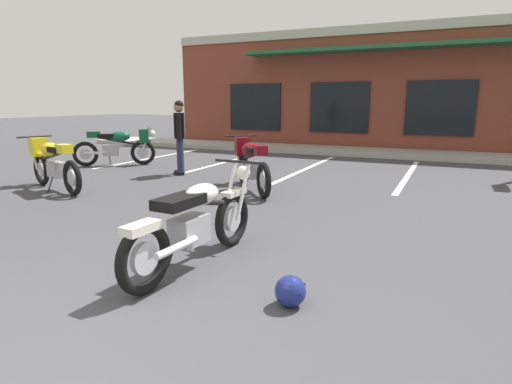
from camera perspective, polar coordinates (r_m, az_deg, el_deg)
The scene contains 10 objects.
ground_plane at distance 6.02m, azimuth 3.82°, elevation -3.80°, with size 80.00×80.00×0.00m, color #3D3D42.
sidewalk_kerb at distance 13.98m, azimuth 16.31°, elevation 5.10°, with size 22.00×1.80×0.14m, color #A8A59E.
brick_storefront_building at distance 17.77m, azimuth 18.70°, elevation 12.75°, with size 15.99×6.78×4.10m.
painted_stall_lines at distance 10.48m, azimuth 13.22°, elevation 2.72°, with size 12.18×4.80×0.01m.
motorcycle_foreground_classic at distance 4.31m, azimuth -8.11°, elevation -3.96°, with size 0.66×2.11×0.98m.
motorcycle_red_sportbike at distance 8.91m, azimuth -25.69°, elevation 3.68°, with size 2.04×0.99×0.98m.
motorcycle_black_cruiser at distance 8.02m, azimuth -0.68°, elevation 4.06°, with size 1.57×1.73×0.98m.
motorcycle_silver_naked at distance 11.70m, azimuth -17.99°, elevation 5.99°, with size 1.79×1.49×0.98m.
person_in_shorts_foreground at distance 9.83m, azimuth -10.25°, elevation 7.82°, with size 0.42×0.56×1.68m.
helmet_on_pavement at distance 3.56m, azimuth 4.65°, elevation -13.14°, with size 0.26×0.26×0.26m.
Camera 1 is at (2.07, -1.45, 1.64)m, focal length 29.75 mm.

